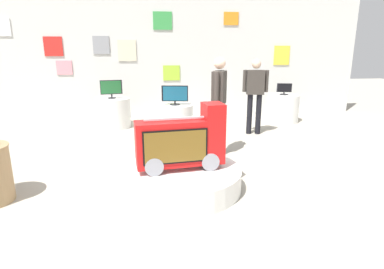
{
  "coord_description": "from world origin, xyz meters",
  "views": [
    {
      "loc": [
        -0.43,
        -4.32,
        1.87
      ],
      "look_at": [
        0.19,
        0.08,
        0.67
      ],
      "focal_mm": 29.63,
      "sensor_mm": 36.0,
      "label": 1
    }
  ],
  "objects_px": {
    "tv_on_left_rear": "(175,95)",
    "shopper_browsing_near_truck": "(219,99)",
    "display_pedestal_center_rear": "(283,108)",
    "tv_on_right_rear": "(111,88)",
    "tv_on_center_rear": "(284,89)",
    "novelty_firetruck_tv": "(182,143)",
    "shopper_browsing_rear": "(255,91)",
    "display_pedestal_left_rear": "(175,121)",
    "main_display_pedestal": "(180,179)",
    "display_pedestal_right_rear": "(113,113)"
  },
  "relations": [
    {
      "from": "novelty_firetruck_tv",
      "to": "tv_on_right_rear",
      "type": "bearing_deg",
      "value": 108.6
    },
    {
      "from": "display_pedestal_left_rear",
      "to": "tv_on_right_rear",
      "type": "xyz_separation_m",
      "value": [
        -1.44,
        1.14,
        0.61
      ]
    },
    {
      "from": "main_display_pedestal",
      "to": "display_pedestal_right_rear",
      "type": "relative_size",
      "value": 1.95
    },
    {
      "from": "shopper_browsing_near_truck",
      "to": "shopper_browsing_rear",
      "type": "relative_size",
      "value": 1.05
    },
    {
      "from": "tv_on_left_rear",
      "to": "display_pedestal_center_rear",
      "type": "xyz_separation_m",
      "value": [
        2.97,
        1.16,
        -0.58
      ]
    },
    {
      "from": "tv_on_left_rear",
      "to": "tv_on_center_rear",
      "type": "height_order",
      "value": "tv_on_left_rear"
    },
    {
      "from": "novelty_firetruck_tv",
      "to": "shopper_browsing_near_truck",
      "type": "distance_m",
      "value": 1.6
    },
    {
      "from": "main_display_pedestal",
      "to": "shopper_browsing_near_truck",
      "type": "xyz_separation_m",
      "value": [
        0.83,
        1.33,
        0.88
      ]
    },
    {
      "from": "novelty_firetruck_tv",
      "to": "shopper_browsing_near_truck",
      "type": "bearing_deg",
      "value": 58.95
    },
    {
      "from": "display_pedestal_center_rear",
      "to": "tv_on_right_rear",
      "type": "distance_m",
      "value": 4.45
    },
    {
      "from": "display_pedestal_center_rear",
      "to": "display_pedestal_right_rear",
      "type": "relative_size",
      "value": 0.96
    },
    {
      "from": "shopper_browsing_near_truck",
      "to": "tv_on_right_rear",
      "type": "bearing_deg",
      "value": 130.02
    },
    {
      "from": "novelty_firetruck_tv",
      "to": "display_pedestal_center_rear",
      "type": "relative_size",
      "value": 1.47
    },
    {
      "from": "display_pedestal_right_rear",
      "to": "tv_on_left_rear",
      "type": "bearing_deg",
      "value": -38.58
    },
    {
      "from": "main_display_pedestal",
      "to": "tv_on_right_rear",
      "type": "xyz_separation_m",
      "value": [
        -1.26,
        3.81,
        0.82
      ]
    },
    {
      "from": "main_display_pedestal",
      "to": "tv_on_right_rear",
      "type": "distance_m",
      "value": 4.1
    },
    {
      "from": "novelty_firetruck_tv",
      "to": "shopper_browsing_rear",
      "type": "height_order",
      "value": "shopper_browsing_rear"
    },
    {
      "from": "shopper_browsing_near_truck",
      "to": "shopper_browsing_rear",
      "type": "distance_m",
      "value": 1.8
    },
    {
      "from": "display_pedestal_center_rear",
      "to": "shopper_browsing_near_truck",
      "type": "distance_m",
      "value": 3.47
    },
    {
      "from": "display_pedestal_center_rear",
      "to": "tv_on_right_rear",
      "type": "height_order",
      "value": "tv_on_right_rear"
    },
    {
      "from": "tv_on_center_rear",
      "to": "shopper_browsing_rear",
      "type": "distance_m",
      "value": 1.62
    },
    {
      "from": "main_display_pedestal",
      "to": "tv_on_center_rear",
      "type": "bearing_deg",
      "value": 50.59
    },
    {
      "from": "tv_on_left_rear",
      "to": "tv_on_center_rear",
      "type": "distance_m",
      "value": 3.18
    },
    {
      "from": "display_pedestal_left_rear",
      "to": "tv_on_center_rear",
      "type": "distance_m",
      "value": 3.22
    },
    {
      "from": "display_pedestal_left_rear",
      "to": "shopper_browsing_rear",
      "type": "bearing_deg",
      "value": 1.52
    },
    {
      "from": "tv_on_center_rear",
      "to": "novelty_firetruck_tv",
      "type": "bearing_deg",
      "value": -129.17
    },
    {
      "from": "display_pedestal_center_rear",
      "to": "shopper_browsing_near_truck",
      "type": "xyz_separation_m",
      "value": [
        -2.32,
        -2.5,
        0.67
      ]
    },
    {
      "from": "shopper_browsing_near_truck",
      "to": "display_pedestal_right_rear",
      "type": "bearing_deg",
      "value": 129.96
    },
    {
      "from": "shopper_browsing_rear",
      "to": "display_pedestal_center_rear",
      "type": "bearing_deg",
      "value": 43.2
    },
    {
      "from": "novelty_firetruck_tv",
      "to": "shopper_browsing_near_truck",
      "type": "relative_size",
      "value": 0.69
    },
    {
      "from": "novelty_firetruck_tv",
      "to": "display_pedestal_center_rear",
      "type": "distance_m",
      "value": 4.95
    },
    {
      "from": "display_pedestal_left_rear",
      "to": "display_pedestal_right_rear",
      "type": "xyz_separation_m",
      "value": [
        -1.44,
        1.14,
        0.0
      ]
    },
    {
      "from": "tv_on_left_rear",
      "to": "shopper_browsing_rear",
      "type": "distance_m",
      "value": 1.79
    },
    {
      "from": "main_display_pedestal",
      "to": "shopper_browsing_rear",
      "type": "bearing_deg",
      "value": 54.18
    },
    {
      "from": "main_display_pedestal",
      "to": "tv_on_left_rear",
      "type": "height_order",
      "value": "tv_on_left_rear"
    },
    {
      "from": "tv_on_left_rear",
      "to": "shopper_browsing_near_truck",
      "type": "height_order",
      "value": "shopper_browsing_near_truck"
    },
    {
      "from": "tv_on_center_rear",
      "to": "main_display_pedestal",
      "type": "bearing_deg",
      "value": -129.41
    },
    {
      "from": "display_pedestal_left_rear",
      "to": "display_pedestal_right_rear",
      "type": "distance_m",
      "value": 1.83
    },
    {
      "from": "display_pedestal_right_rear",
      "to": "shopper_browsing_rear",
      "type": "bearing_deg",
      "value": -18.74
    },
    {
      "from": "display_pedestal_center_rear",
      "to": "tv_on_center_rear",
      "type": "relative_size",
      "value": 2.17
    },
    {
      "from": "main_display_pedestal",
      "to": "shopper_browsing_rear",
      "type": "xyz_separation_m",
      "value": [
        1.97,
        2.72,
        0.83
      ]
    },
    {
      "from": "display_pedestal_right_rear",
      "to": "display_pedestal_center_rear",
      "type": "bearing_deg",
      "value": 0.13
    },
    {
      "from": "tv_on_right_rear",
      "to": "shopper_browsing_rear",
      "type": "distance_m",
      "value": 3.41
    },
    {
      "from": "display_pedestal_left_rear",
      "to": "display_pedestal_center_rear",
      "type": "bearing_deg",
      "value": 21.22
    },
    {
      "from": "tv_on_right_rear",
      "to": "shopper_browsing_rear",
      "type": "bearing_deg",
      "value": -18.67
    },
    {
      "from": "tv_on_center_rear",
      "to": "shopper_browsing_rear",
      "type": "relative_size",
      "value": 0.23
    },
    {
      "from": "novelty_firetruck_tv",
      "to": "display_pedestal_left_rear",
      "type": "xyz_separation_m",
      "value": [
        0.15,
        2.68,
        -0.3
      ]
    },
    {
      "from": "display_pedestal_left_rear",
      "to": "display_pedestal_right_rear",
      "type": "relative_size",
      "value": 0.9
    },
    {
      "from": "shopper_browsing_rear",
      "to": "tv_on_left_rear",
      "type": "bearing_deg",
      "value": -178.35
    },
    {
      "from": "shopper_browsing_rear",
      "to": "shopper_browsing_near_truck",
      "type": "bearing_deg",
      "value": -129.24
    }
  ]
}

